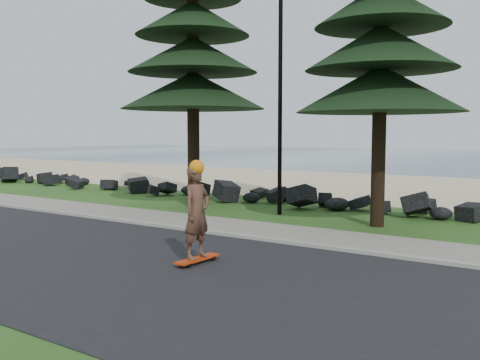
{
  "coord_description": "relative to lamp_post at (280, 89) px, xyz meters",
  "views": [
    {
      "loc": [
        8.81,
        -12.18,
        2.7
      ],
      "look_at": [
        0.57,
        0.0,
        1.41
      ],
      "focal_mm": 40.0,
      "sensor_mm": 36.0,
      "label": 1
    }
  ],
  "objects": [
    {
      "name": "ground",
      "position": [
        0.0,
        -3.2,
        -4.13
      ],
      "size": [
        160.0,
        160.0,
        0.0
      ],
      "primitive_type": "plane",
      "color": "#2A4F18",
      "rests_on": "ground"
    },
    {
      "name": "road",
      "position": [
        0.0,
        -7.7,
        -4.12
      ],
      "size": [
        160.0,
        7.0,
        0.02
      ],
      "primitive_type": "cube",
      "color": "black",
      "rests_on": "ground"
    },
    {
      "name": "kerb",
      "position": [
        0.0,
        -4.1,
        -4.08
      ],
      "size": [
        160.0,
        0.2,
        0.1
      ],
      "primitive_type": "cube",
      "color": "#9B998B",
      "rests_on": "ground"
    },
    {
      "name": "sidewalk",
      "position": [
        0.0,
        -3.0,
        -4.09
      ],
      "size": [
        160.0,
        2.0,
        0.08
      ],
      "primitive_type": "cube",
      "color": "gray",
      "rests_on": "ground"
    },
    {
      "name": "beach_sand",
      "position": [
        0.0,
        11.3,
        -4.13
      ],
      "size": [
        160.0,
        15.0,
        0.01
      ],
      "primitive_type": "cube",
      "color": "tan",
      "rests_on": "ground"
    },
    {
      "name": "seawall_boulders",
      "position": [
        0.0,
        2.4,
        -4.13
      ],
      "size": [
        60.0,
        2.4,
        1.1
      ],
      "primitive_type": null,
      "color": "black",
      "rests_on": "ground"
    },
    {
      "name": "lamp_post",
      "position": [
        0.0,
        0.0,
        0.0
      ],
      "size": [
        0.25,
        0.14,
        8.14
      ],
      "color": "black",
      "rests_on": "ground"
    },
    {
      "name": "skateboarder",
      "position": [
        2.0,
        -6.88,
        -3.06
      ],
      "size": [
        0.49,
        1.16,
        2.14
      ],
      "rotation": [
        0.0,
        0.0,
        1.53
      ],
      "color": "#BA310A",
      "rests_on": "ground"
    }
  ]
}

